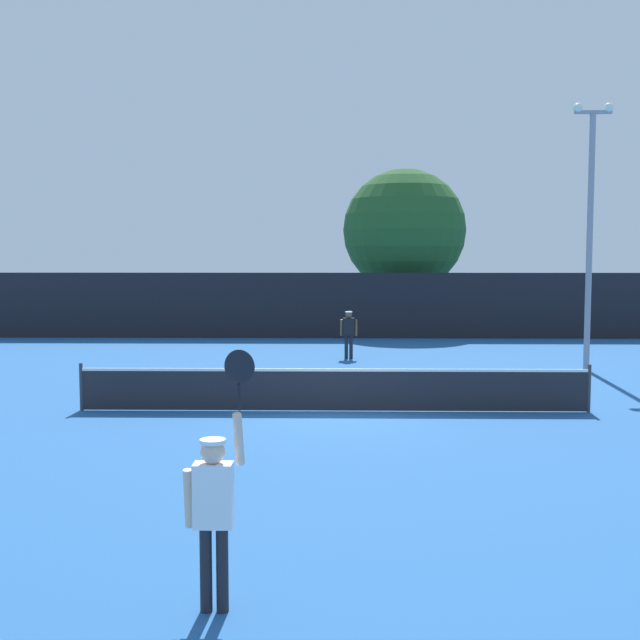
% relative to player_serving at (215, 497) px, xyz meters
% --- Properties ---
extents(ground_plane, '(120.00, 120.00, 0.00)m').
position_rel_player_serving_xyz_m(ground_plane, '(1.15, 10.00, -1.14)').
color(ground_plane, '#235693').
extents(tennis_net, '(11.39, 0.08, 1.07)m').
position_rel_player_serving_xyz_m(tennis_net, '(1.15, 10.00, -0.63)').
color(tennis_net, '#232328').
rests_on(tennis_net, ground).
extents(perimeter_fence, '(35.24, 0.12, 2.74)m').
position_rel_player_serving_xyz_m(perimeter_fence, '(1.15, 25.70, 0.23)').
color(perimeter_fence, black).
rests_on(perimeter_fence, ground).
extents(player_serving, '(0.67, 0.40, 2.57)m').
position_rel_player_serving_xyz_m(player_serving, '(0.00, 0.00, 0.00)').
color(player_serving, white).
rests_on(player_serving, ground).
extents(player_receiving, '(0.57, 0.23, 1.60)m').
position_rel_player_serving_xyz_m(player_receiving, '(1.64, 19.03, -0.17)').
color(player_receiving, black).
rests_on(player_receiving, ground).
extents(tennis_ball, '(0.07, 0.07, 0.07)m').
position_rel_player_serving_xyz_m(tennis_ball, '(2.79, 12.36, -1.10)').
color(tennis_ball, '#CCE033').
rests_on(tennis_ball, ground).
extents(light_pole, '(1.18, 0.28, 7.94)m').
position_rel_player_serving_xyz_m(light_pole, '(8.77, 16.45, 3.39)').
color(light_pole, gray).
rests_on(light_pole, ground).
extents(large_tree, '(5.60, 5.60, 7.40)m').
position_rel_player_serving_xyz_m(large_tree, '(4.36, 29.12, 3.45)').
color(large_tree, brown).
rests_on(large_tree, ground).
extents(parked_car_near, '(2.46, 4.42, 1.69)m').
position_rel_player_serving_xyz_m(parked_car_near, '(-6.77, 32.67, -0.36)').
color(parked_car_near, red).
rests_on(parked_car_near, ground).
extents(parked_car_mid, '(2.45, 4.42, 1.69)m').
position_rel_player_serving_xyz_m(parked_car_mid, '(3.11, 33.59, -0.36)').
color(parked_car_mid, navy).
rests_on(parked_car_mid, ground).
extents(parked_car_far, '(2.18, 4.32, 1.69)m').
position_rel_player_serving_xyz_m(parked_car_far, '(8.06, 33.68, -0.36)').
color(parked_car_far, black).
rests_on(parked_car_far, ground).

